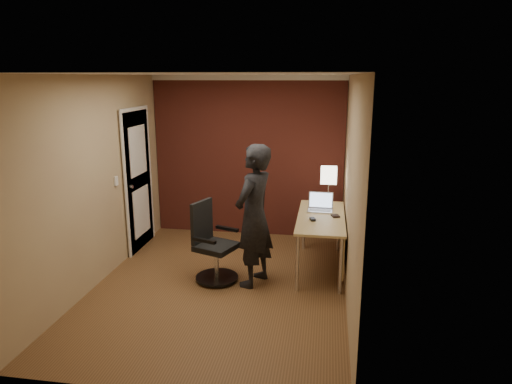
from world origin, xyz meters
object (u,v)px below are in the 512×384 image
wallet (335,216)px  person (254,216)px  office_chair (212,247)px  desk (327,226)px  mouse (313,219)px  desk_lamp (329,176)px  laptop (320,205)px

wallet → person: bearing=-150.1°
wallet → office_chair: 1.62m
desk → office_chair: (-1.39, -0.54, -0.17)m
mouse → person: (-0.68, -0.35, 0.12)m
mouse → person: 0.78m
desk → mouse: bearing=-130.2°
desk_lamp → laptop: desk_lamp is taller
wallet → person: size_ratio=0.06×
desk_lamp → person: 1.44m
laptop → mouse: size_ratio=3.40×
desk → person: (-0.86, -0.56, 0.26)m
wallet → person: person is taller
desk → person: 1.06m
desk_lamp → office_chair: (-1.39, -1.10, -0.71)m
desk → desk_lamp: desk_lamp is taller
desk → laptop: 0.35m
laptop → wallet: (0.20, -0.28, -0.05)m
laptop → person: person is taller
desk_lamp → wallet: (0.10, -0.56, -0.41)m
desk_lamp → person: size_ratio=0.31×
wallet → desk_lamp: bearing=100.4°
desk_lamp → person: bearing=-127.7°
office_chair → person: (0.53, -0.02, 0.43)m
wallet → office_chair: bearing=-160.3°
desk → desk_lamp: size_ratio=2.80×
mouse → wallet: bearing=18.6°
desk → office_chair: 1.50m
laptop → wallet: 0.35m
desk_lamp → laptop: 0.46m
office_chair → desk: bearing=21.2°
mouse → desk: bearing=32.7°
laptop → person: 1.14m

